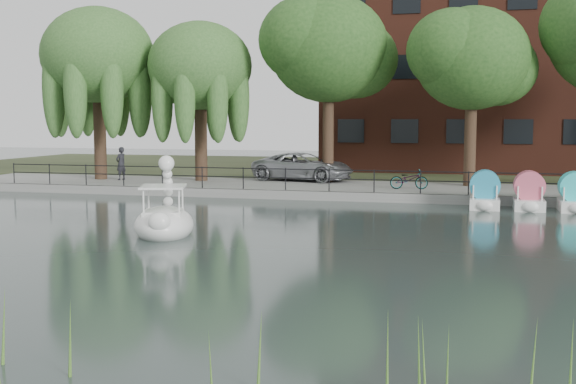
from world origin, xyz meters
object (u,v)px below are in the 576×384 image
at_px(pedestrian, 121,161).
at_px(minivan, 303,165).
at_px(swan_boat, 164,218).
at_px(bicycle, 409,178).

bearing_deg(pedestrian, minivan, 118.57).
bearing_deg(minivan, pedestrian, 112.48).
bearing_deg(swan_boat, bicycle, 44.80).
relative_size(minivan, pedestrian, 3.02).
xyz_separation_m(minivan, bicycle, (5.70, -3.12, -0.33)).
bearing_deg(swan_boat, pedestrian, 104.22).
distance_m(bicycle, pedestrian, 15.11).
distance_m(minivan, swan_boat, 15.67).
distance_m(minivan, bicycle, 6.51).
relative_size(minivan, bicycle, 3.48).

